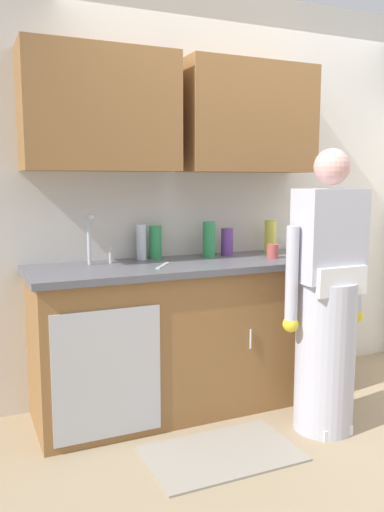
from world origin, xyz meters
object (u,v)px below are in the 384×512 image
(knife_on_counter, at_px, (163,265))
(person_at_sink, at_px, (327,314))
(bottle_dish_liquid, at_px, (227,242))
(bottle_cleaner_spray, at_px, (209,239))
(sink, at_px, (102,270))
(bottle_soap, at_px, (270,236))
(bottle_water_short, at_px, (156,242))
(bottle_water_tall, at_px, (141,242))
(cup_by_sink, at_px, (273,251))

(knife_on_counter, bearing_deg, person_at_sink, 91.89)
(bottle_dish_liquid, relative_size, knife_on_counter, 0.77)
(person_at_sink, height_order, bottle_cleaner_spray, person_at_sink)
(knife_on_counter, bearing_deg, sink, -67.27)
(bottle_dish_liquid, xyz_separation_m, bottle_soap, (0.35, 0.02, 0.02))
(bottle_water_short, bearing_deg, bottle_cleaner_spray, -11.67)
(bottle_water_tall, height_order, bottle_water_short, bottle_water_tall)
(person_at_sink, bearing_deg, bottle_cleaner_spray, 116.67)
(cup_by_sink, bearing_deg, bottle_water_tall, 159.76)
(bottle_dish_liquid, xyz_separation_m, cup_by_sink, (0.21, -0.24, -0.05))
(person_at_sink, bearing_deg, bottle_dish_liquid, 106.52)
(bottle_water_tall, relative_size, bottle_cleaner_spray, 0.97)
(bottle_water_tall, height_order, cup_by_sink, bottle_water_tall)
(person_at_sink, bearing_deg, bottle_water_short, 131.32)
(cup_by_sink, xyz_separation_m, knife_on_counter, (-0.77, 0.00, -0.04))
(bottle_water_short, bearing_deg, bottle_soap, -2.09)
(cup_by_sink, height_order, knife_on_counter, cup_by_sink)
(sink, xyz_separation_m, knife_on_counter, (0.35, -0.08, 0.02))
(sink, height_order, bottle_water_short, sink)
(sink, distance_m, cup_by_sink, 1.12)
(bottle_water_short, relative_size, knife_on_counter, 0.89)
(bottle_cleaner_spray, distance_m, bottle_water_short, 0.36)
(cup_by_sink, bearing_deg, bottle_soap, 60.88)
(bottle_cleaner_spray, xyz_separation_m, knife_on_counter, (-0.41, -0.22, -0.11))
(bottle_water_tall, bearing_deg, bottle_dish_liquid, -4.94)
(cup_by_sink, bearing_deg, bottle_water_short, 157.52)
(bottle_cleaner_spray, bearing_deg, cup_by_sink, -31.64)
(sink, relative_size, bottle_dish_liquid, 2.70)
(cup_by_sink, bearing_deg, bottle_dish_liquid, 130.48)
(bottle_cleaner_spray, bearing_deg, knife_on_counter, -151.99)
(bottle_water_tall, bearing_deg, bottle_cleaner_spray, -9.62)
(bottle_dish_liquid, bearing_deg, sink, -170.12)
(bottle_water_short, bearing_deg, bottle_water_tall, 178.08)
(bottle_dish_liquid, distance_m, knife_on_counter, 0.62)
(bottle_soap, bearing_deg, knife_on_counter, -164.16)
(sink, xyz_separation_m, bottle_water_tall, (0.31, 0.21, 0.13))
(person_at_sink, height_order, cup_by_sink, person_at_sink)
(bottle_water_short, distance_m, cup_by_sink, 0.77)
(sink, relative_size, cup_by_sink, 5.40)
(bottle_water_tall, height_order, knife_on_counter, bottle_water_tall)
(bottle_water_tall, bearing_deg, person_at_sink, -45.29)
(person_at_sink, relative_size, bottle_water_tall, 7.10)
(bottle_dish_liquid, relative_size, bottle_soap, 0.81)
(sink, bearing_deg, knife_on_counter, -13.53)
(bottle_dish_liquid, xyz_separation_m, knife_on_counter, (-0.56, -0.24, -0.09))
(bottle_dish_liquid, bearing_deg, bottle_soap, 2.74)
(bottle_dish_liquid, xyz_separation_m, bottle_water_tall, (-0.59, 0.05, 0.02))
(bottle_water_tall, distance_m, bottle_soap, 0.95)
(sink, distance_m, bottle_water_tall, 0.40)
(bottle_soap, relative_size, bottle_water_short, 1.06)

